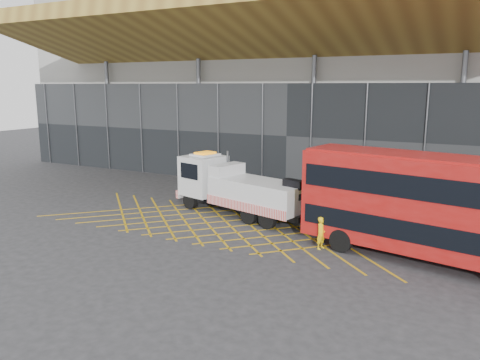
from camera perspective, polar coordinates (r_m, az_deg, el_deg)
The scene contains 6 objects.
ground_plane at distance 28.11m, azimuth -6.88°, elevation -4.79°, with size 120.00×120.00×0.00m, color #2A2A2C.
road_markings at distance 26.88m, azimuth -2.61°, elevation -5.46°, with size 21.56×7.16×0.01m.
construction_building at distance 42.84m, azimuth 9.29°, elevation 12.84°, with size 55.00×23.97×18.00m.
recovery_truck at distance 28.58m, azimuth -0.50°, elevation -0.91°, with size 10.56×4.82×3.69m.
bus_towed at distance 22.24m, azimuth 22.58°, elevation -2.78°, with size 12.17×5.00×4.84m.
worker at distance 23.14m, azimuth 9.88°, elevation -6.38°, with size 0.58×0.38×1.59m, color yellow.
Camera 1 is at (15.20, -22.32, 7.80)m, focal length 35.00 mm.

